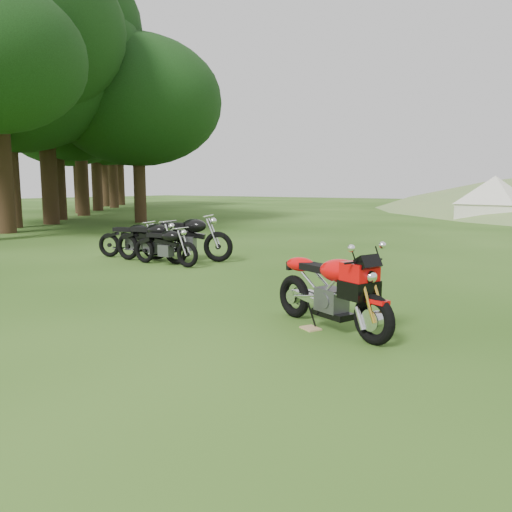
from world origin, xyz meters
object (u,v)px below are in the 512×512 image
Objects in this scene: vintage_moto_b at (186,236)px; tent_left at (494,197)px; vintage_moto_c at (165,245)px; vintage_moto_d at (132,238)px; plywood_board at (311,328)px; sport_motorcycle at (331,284)px; vintage_moto_a at (151,240)px.

vintage_moto_b is 0.79× the size of tent_left.
vintage_moto_c is 19.55m from tent_left.
vintage_moto_d is 19.53m from tent_left.
vintage_moto_d is at bearing 164.39° from vintage_moto_c.
sport_motorcycle is at bearing 31.45° from plywood_board.
plywood_board is (-0.20, -0.12, -0.55)m from sport_motorcycle.
sport_motorcycle reaches higher than vintage_moto_c.
vintage_moto_d is at bearing 176.62° from vintage_moto_b.
vintage_moto_d is (-0.81, 0.18, -0.04)m from vintage_moto_a.
vintage_moto_b reaches higher than vintage_moto_d.
tent_left is at bearing 115.97° from sport_motorcycle.
plywood_board is 0.13× the size of vintage_moto_c.
tent_left is (-1.43, 21.77, 1.17)m from plywood_board.
vintage_moto_a is 19.52m from tent_left.
vintage_moto_a is 0.60m from vintage_moto_c.
sport_motorcycle is at bearing -27.88° from vintage_moto_c.
vintage_moto_a is at bearing -28.50° from vintage_moto_d.
tent_left reaches higher than vintage_moto_a.
tent_left is at bearing 58.93° from vintage_moto_b.
vintage_moto_b reaches higher than vintage_moto_c.
plywood_board is 0.11× the size of vintage_moto_b.
sport_motorcycle is 6.04m from vintage_moto_b.
sport_motorcycle reaches higher than plywood_board.
tent_left is at bearing 72.49° from vintage_moto_a.
vintage_moto_d is (-1.39, 0.32, 0.02)m from vintage_moto_c.
vintage_moto_a is 0.90× the size of vintage_moto_b.
vintage_moto_a is 0.79m from vintage_moto_b.
plywood_board is at bearing -31.57° from vintage_moto_a.
plywood_board is at bearing -29.89° from vintage_moto_c.
vintage_moto_b is 1.26× the size of vintage_moto_c.
plywood_board is at bearing -40.22° from vintage_moto_d.
vintage_moto_c reaches higher than plywood_board.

